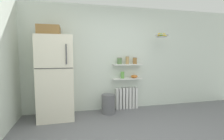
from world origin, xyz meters
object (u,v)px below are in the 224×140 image
(radiator, at_px, (127,98))
(vase, at_px, (122,75))
(storage_jar_0, at_px, (120,61))
(refrigerator, at_px, (56,76))
(storage_jar_2, at_px, (135,61))
(hanging_fruit_basket, at_px, (162,35))
(storage_jar_1, at_px, (127,60))
(trash_bin, at_px, (108,104))
(shelf_bowl, at_px, (134,76))

(radiator, distance_m, vase, 0.63)
(storage_jar_0, bearing_deg, refrigerator, -171.54)
(refrigerator, distance_m, storage_jar_2, 1.95)
(storage_jar_0, bearing_deg, hanging_fruit_basket, -14.89)
(radiator, distance_m, storage_jar_1, 0.99)
(storage_jar_2, bearing_deg, radiator, 171.62)
(vase, xyz_separation_m, trash_bin, (-0.41, -0.20, -0.66))
(storage_jar_0, height_order, vase, storage_jar_0)
(radiator, bearing_deg, hanging_fruit_basket, -20.42)
(storage_jar_1, bearing_deg, storage_jar_0, 180.00)
(storage_jar_1, bearing_deg, refrigerator, -172.54)
(storage_jar_0, distance_m, vase, 0.37)
(trash_bin, height_order, hanging_fruit_basket, hanging_fruit_basket)
(radiator, xyz_separation_m, storage_jar_2, (0.20, -0.03, 0.97))
(shelf_bowl, bearing_deg, storage_jar_0, 180.00)
(radiator, height_order, storage_jar_0, storage_jar_0)
(radiator, xyz_separation_m, trash_bin, (-0.54, -0.23, -0.05))
(storage_jar_2, distance_m, trash_bin, 1.28)
(refrigerator, relative_size, storage_jar_2, 11.43)
(storage_jar_1, relative_size, shelf_bowl, 1.21)
(refrigerator, distance_m, hanging_fruit_basket, 2.66)
(refrigerator, xyz_separation_m, shelf_bowl, (1.90, 0.22, -0.10))
(refrigerator, xyz_separation_m, storage_jar_2, (1.91, 0.22, 0.30))
(vase, bearing_deg, storage_jar_2, 0.00)
(storage_jar_1, relative_size, hanging_fruit_basket, 0.62)
(radiator, relative_size, shelf_bowl, 3.38)
(shelf_bowl, xyz_separation_m, trash_bin, (-0.73, -0.20, -0.62))
(storage_jar_0, height_order, hanging_fruit_basket, hanging_fruit_basket)
(storage_jar_2, bearing_deg, shelf_bowl, -180.00)
(refrigerator, relative_size, storage_jar_1, 9.72)
(vase, bearing_deg, storage_jar_0, 180.00)
(shelf_bowl, distance_m, hanging_fruit_basket, 1.22)
(storage_jar_0, bearing_deg, trash_bin, -148.89)
(storage_jar_1, xyz_separation_m, hanging_fruit_basket, (0.79, -0.26, 0.61))
(refrigerator, bearing_deg, vase, 8.04)
(storage_jar_1, bearing_deg, shelf_bowl, 0.00)
(trash_bin, bearing_deg, refrigerator, -178.89)
(trash_bin, bearing_deg, radiator, 23.29)
(storage_jar_2, xyz_separation_m, hanging_fruit_basket, (0.59, -0.26, 0.62))
(storage_jar_2, relative_size, hanging_fruit_basket, 0.52)
(refrigerator, relative_size, radiator, 3.47)
(storage_jar_2, bearing_deg, storage_jar_1, -180.00)
(storage_jar_0, relative_size, storage_jar_2, 0.98)
(radiator, relative_size, vase, 3.47)
(shelf_bowl, bearing_deg, hanging_fruit_basket, -23.84)
(hanging_fruit_basket, bearing_deg, storage_jar_0, 165.11)
(trash_bin, distance_m, hanging_fruit_basket, 2.11)
(vase, height_order, hanging_fruit_basket, hanging_fruit_basket)
(radiator, bearing_deg, vase, -166.49)
(shelf_bowl, xyz_separation_m, hanging_fruit_basket, (0.60, -0.26, 1.03))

